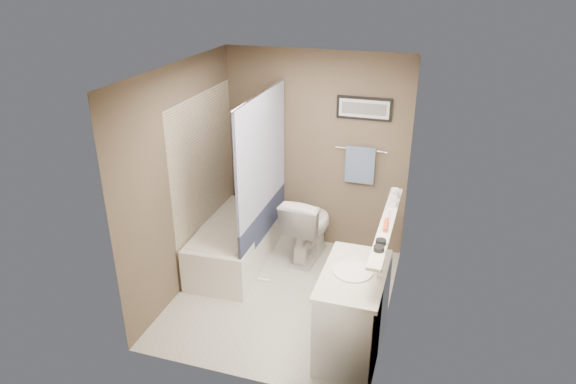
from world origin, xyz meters
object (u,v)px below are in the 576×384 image
(glass_jar, at_px, (395,193))
(soap_bottle, at_px, (393,198))
(hair_brush_front, at_px, (386,225))
(candle_bowl_near, at_px, (379,249))
(candle_bowl_far, at_px, (381,242))
(vanity, at_px, (353,315))
(bathtub, at_px, (235,243))
(toilet, at_px, (308,226))

(glass_jar, relative_size, soap_bottle, 0.61)
(hair_brush_front, bearing_deg, candle_bowl_near, -90.00)
(candle_bowl_far, bearing_deg, vanity, -157.66)
(glass_jar, bearing_deg, candle_bowl_near, -90.00)
(vanity, relative_size, hair_brush_front, 4.09)
(vanity, height_order, soap_bottle, soap_bottle)
(vanity, xyz_separation_m, soap_bottle, (0.19, 0.85, 0.80))
(bathtub, xyz_separation_m, soap_bottle, (1.79, -0.26, 0.95))
(bathtub, relative_size, candle_bowl_near, 16.67)
(toilet, xyz_separation_m, vanity, (0.82, -1.48, -0.01))
(candle_bowl_near, xyz_separation_m, candle_bowl_far, (0.00, 0.12, 0.00))
(vanity, bearing_deg, bathtub, 147.90)
(bathtub, bearing_deg, glass_jar, -4.86)
(glass_jar, bearing_deg, vanity, -100.12)
(vanity, bearing_deg, candle_bowl_far, 24.84)
(toilet, height_order, vanity, toilet)
(hair_brush_front, bearing_deg, glass_jar, 90.00)
(vanity, xyz_separation_m, hair_brush_front, (0.19, 0.39, 0.74))
(toilet, bearing_deg, soap_bottle, 153.55)
(hair_brush_front, distance_m, glass_jar, 0.65)
(hair_brush_front, distance_m, soap_bottle, 0.46)
(candle_bowl_near, distance_m, glass_jar, 1.08)
(glass_jar, bearing_deg, toilet, 156.03)
(candle_bowl_far, height_order, glass_jar, glass_jar)
(candle_bowl_far, distance_m, hair_brush_front, 0.31)
(candle_bowl_near, height_order, hair_brush_front, hair_brush_front)
(toilet, relative_size, candle_bowl_near, 9.10)
(candle_bowl_near, distance_m, soap_bottle, 0.89)
(toilet, distance_m, hair_brush_front, 1.65)
(toilet, xyz_separation_m, candle_bowl_near, (1.00, -1.52, 0.73))
(candle_bowl_far, bearing_deg, glass_jar, 90.00)
(vanity, xyz_separation_m, candle_bowl_near, (0.19, -0.04, 0.73))
(candle_bowl_near, bearing_deg, soap_bottle, 90.00)
(vanity, xyz_separation_m, candle_bowl_far, (0.19, 0.08, 0.73))
(bathtub, bearing_deg, candle_bowl_near, -35.33)
(candle_bowl_far, height_order, soap_bottle, soap_bottle)
(bathtub, distance_m, candle_bowl_near, 2.30)
(candle_bowl_far, bearing_deg, soap_bottle, 90.00)
(toilet, distance_m, vanity, 1.69)
(toilet, xyz_separation_m, glass_jar, (1.00, -0.45, 0.76))
(bathtub, distance_m, candle_bowl_far, 2.24)
(hair_brush_front, bearing_deg, vanity, -115.35)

